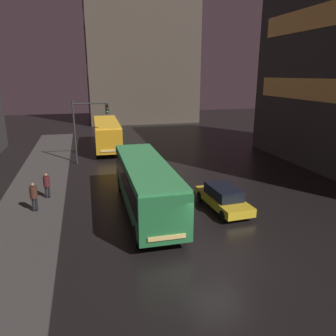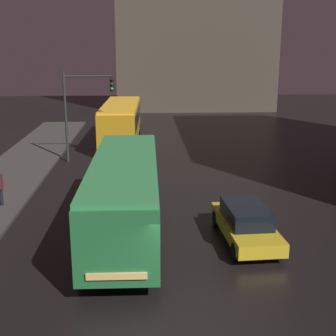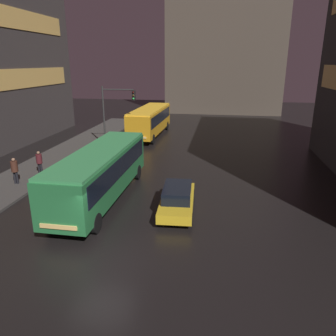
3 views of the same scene
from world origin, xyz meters
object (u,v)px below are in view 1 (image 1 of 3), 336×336
at_px(bus_far, 107,132).
at_px(pedestrian_mid, 47,183).
at_px(car_taxi, 223,197).
at_px(pedestrian_near, 34,194).
at_px(bus_near, 146,181).
at_px(traffic_light_main, 87,121).

height_order(bus_far, pedestrian_mid, bus_far).
xyz_separation_m(bus_far, car_taxi, (5.60, -18.77, -1.16)).
bearing_deg(pedestrian_near, pedestrian_mid, 100.50).
height_order(car_taxi, pedestrian_near, pedestrian_near).
bearing_deg(car_taxi, bus_near, -13.55).
bearing_deg(traffic_light_main, bus_far, 69.74).
xyz_separation_m(car_taxi, traffic_light_main, (-7.68, 13.12, 3.18)).
bearing_deg(traffic_light_main, pedestrian_mid, -108.05).
bearing_deg(bus_far, traffic_light_main, 71.25).
xyz_separation_m(bus_near, pedestrian_near, (-6.45, 1.27, -0.66)).
bearing_deg(pedestrian_mid, pedestrian_near, -126.65).
height_order(bus_near, bus_far, bus_far).
height_order(car_taxi, pedestrian_mid, pedestrian_mid).
bearing_deg(bus_far, pedestrian_mid, 72.59).
bearing_deg(bus_far, car_taxi, 108.12).
bearing_deg(traffic_light_main, bus_near, -76.09).
bearing_deg(bus_near, traffic_light_main, -75.55).
bearing_deg(pedestrian_near, bus_far, 95.90).
bearing_deg(car_taxi, bus_far, -76.73).
bearing_deg(bus_near, bus_far, -86.40).
relative_size(bus_far, car_taxi, 2.19).
relative_size(pedestrian_mid, traffic_light_main, 0.29).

